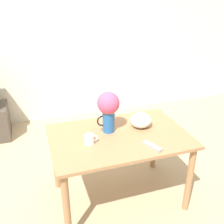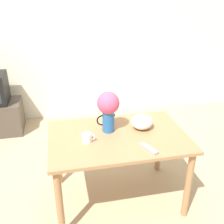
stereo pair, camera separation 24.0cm
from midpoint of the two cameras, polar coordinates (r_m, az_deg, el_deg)
ground_plane at (r=2.84m, az=0.99°, el=-18.14°), size 12.00×12.00×0.00m
wall_back at (r=4.18m, az=-5.52°, el=16.10°), size 8.00×0.05×2.60m
table at (r=2.46m, az=4.09°, el=-7.27°), size 1.26×0.83×0.73m
flower_vase at (r=2.37m, az=2.07°, el=0.98°), size 0.22×0.21×0.39m
coffee_mug at (r=2.29m, az=-2.46°, el=-5.72°), size 0.12×0.09×0.08m
white_bowl at (r=2.52m, az=9.21°, el=-2.18°), size 0.21×0.21×0.14m
remote_control at (r=2.24m, az=11.12°, el=-7.88°), size 0.12×0.19×0.02m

